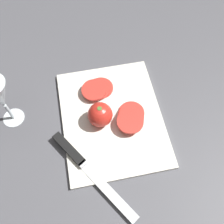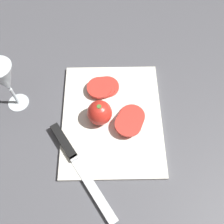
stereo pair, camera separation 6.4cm
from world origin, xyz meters
name	(u,v)px [view 2 (the right image)]	position (x,y,z in m)	size (l,w,h in m)	color
ground_plane	(121,132)	(0.00, 0.00, 0.00)	(3.00, 3.00, 0.00)	#4C4C51
cutting_board	(112,118)	(0.04, 0.02, 0.01)	(0.37, 0.29, 0.01)	silver
wine_glass	(5,80)	(0.10, 0.31, 0.12)	(0.07, 0.07, 0.18)	silver
whole_tomato	(100,113)	(0.04, 0.06, 0.05)	(0.07, 0.07, 0.07)	red
knife	(70,151)	(-0.06, 0.14, 0.02)	(0.28, 0.19, 0.01)	silver
tomato_slice_stack_near	(103,87)	(0.14, 0.05, 0.02)	(0.09, 0.10, 0.02)	red
tomato_slice_stack_far	(130,120)	(0.03, -0.03, 0.03)	(0.11, 0.09, 0.03)	red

